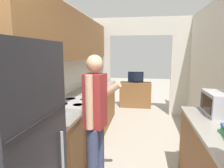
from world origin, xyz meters
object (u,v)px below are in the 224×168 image
object	(u,v)px
range_oven	(75,129)
television	(136,77)
tv_cabinet	(135,95)
microwave	(222,104)
person	(95,122)

from	to	relation	value
range_oven	television	distance (m)	3.20
tv_cabinet	range_oven	bearing A→B (deg)	-104.32
range_oven	microwave	bearing A→B (deg)	-9.78
range_oven	tv_cabinet	distance (m)	3.21
microwave	tv_cabinet	xyz separation A→B (m)	(-1.16, 3.45, -0.66)
person	tv_cabinet	world-z (taller)	person
person	television	distance (m)	3.80
microwave	television	xyz separation A→B (m)	(-1.16, 3.41, -0.13)
television	microwave	bearing A→B (deg)	-71.21
person	television	world-z (taller)	person
range_oven	person	size ratio (longest dim) A/B	0.64
range_oven	person	xyz separation A→B (m)	(0.51, -0.72, 0.40)
person	microwave	bearing A→B (deg)	-64.65
tv_cabinet	microwave	bearing A→B (deg)	-71.43
microwave	television	world-z (taller)	microwave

